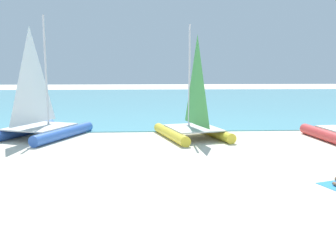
{
  "coord_description": "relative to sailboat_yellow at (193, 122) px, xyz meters",
  "views": [
    {
      "loc": [
        -0.78,
        -9.57,
        3.4
      ],
      "look_at": [
        0.0,
        4.6,
        1.2
      ],
      "focal_mm": 39.93,
      "sensor_mm": 36.0,
      "label": 1
    }
  ],
  "objects": [
    {
      "name": "ground_plane",
      "position": [
        -1.43,
        1.59,
        -0.82
      ],
      "size": [
        120.0,
        120.0,
        0.0
      ],
      "primitive_type": "plane",
      "color": "beige"
    },
    {
      "name": "ocean_water",
      "position": [
        -1.43,
        21.81,
        -0.8
      ],
      "size": [
        120.0,
        40.0,
        0.05
      ],
      "primitive_type": "cube",
      "color": "#5BB2C1",
      "rests_on": "ground"
    },
    {
      "name": "sailboat_yellow",
      "position": [
        0.0,
        0.0,
        0.0
      ],
      "size": [
        3.68,
        4.77,
        5.51
      ],
      "rotation": [
        0.0,
        0.0,
        0.26
      ],
      "color": "yellow",
      "rests_on": "ground"
    },
    {
      "name": "sailboat_blue",
      "position": [
        -7.46,
        0.52,
        0.07
      ],
      "size": [
        4.42,
        5.34,
        5.98
      ],
      "rotation": [
        0.0,
        0.0,
        -0.38
      ],
      "color": "blue",
      "rests_on": "ground"
    }
  ]
}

